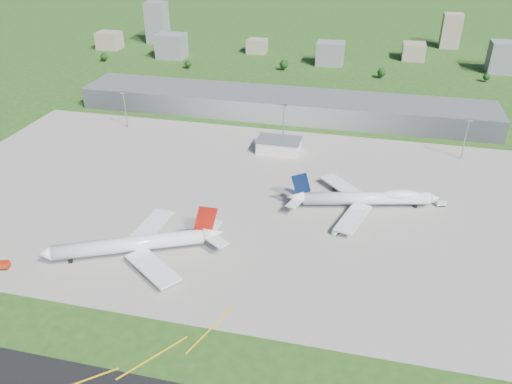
% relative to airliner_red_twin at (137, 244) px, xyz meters
% --- Properties ---
extents(ground, '(1400.00, 1400.00, 0.00)m').
position_rel_airliner_red_twin_xyz_m(ground, '(29.86, 169.69, -5.74)').
color(ground, '#244A17').
rests_on(ground, ground).
extents(apron, '(360.00, 190.00, 0.08)m').
position_rel_airliner_red_twin_xyz_m(apron, '(39.86, 59.69, -5.70)').
color(apron, gray).
rests_on(apron, ground).
extents(terminal, '(300.00, 42.00, 15.00)m').
position_rel_airliner_red_twin_xyz_m(terminal, '(29.86, 184.69, 1.76)').
color(terminal, gray).
rests_on(terminal, ground).
extents(ops_building, '(26.00, 16.00, 8.00)m').
position_rel_airliner_red_twin_xyz_m(ops_building, '(39.86, 119.69, -1.74)').
color(ops_building, silver).
rests_on(ops_building, ground).
extents(mast_west, '(3.50, 2.00, 25.90)m').
position_rel_airliner_red_twin_xyz_m(mast_west, '(-70.14, 134.69, 11.97)').
color(mast_west, gray).
rests_on(mast_west, ground).
extents(mast_center, '(3.50, 2.00, 25.90)m').
position_rel_airliner_red_twin_xyz_m(mast_center, '(39.86, 134.69, 11.97)').
color(mast_center, gray).
rests_on(mast_center, ground).
extents(mast_east, '(3.50, 2.00, 25.90)m').
position_rel_airliner_red_twin_xyz_m(mast_east, '(149.86, 134.69, 11.97)').
color(mast_east, gray).
rests_on(mast_east, ground).
extents(airliner_red_twin, '(73.88, 55.62, 21.55)m').
position_rel_airliner_red_twin_xyz_m(airliner_red_twin, '(0.00, 0.00, 0.00)').
color(airliner_red_twin, white).
rests_on(airliner_red_twin, ground).
extents(airliner_blue_quad, '(76.09, 58.72, 20.09)m').
position_rel_airliner_red_twin_xyz_m(airliner_blue_quad, '(95.62, 63.38, -0.16)').
color(airliner_blue_quad, white).
rests_on(airliner_blue_quad, ground).
extents(fire_truck, '(8.08, 4.96, 3.38)m').
position_rel_airliner_red_twin_xyz_m(fire_truck, '(-52.31, -22.27, -4.05)').
color(fire_truck, '#AD240C').
rests_on(fire_truck, ground).
extents(tug_yellow, '(3.45, 3.69, 1.64)m').
position_rel_airliner_red_twin_xyz_m(tug_yellow, '(-4.46, 8.08, -4.87)').
color(tug_yellow, yellow).
rests_on(tug_yellow, ground).
extents(van_white_near, '(3.86, 5.17, 2.43)m').
position_rel_airliner_red_twin_xyz_m(van_white_near, '(83.38, 36.04, -4.51)').
color(van_white_near, white).
rests_on(van_white_near, ground).
extents(van_white_far, '(5.46, 3.79, 2.56)m').
position_rel_airliner_red_twin_xyz_m(van_white_far, '(133.33, 73.97, -4.45)').
color(van_white_far, silver).
rests_on(van_white_far, ground).
extents(bldg_far_w, '(24.00, 20.00, 18.00)m').
position_rel_airliner_red_twin_xyz_m(bldg_far_w, '(-190.14, 339.69, 3.26)').
color(bldg_far_w, gray).
rests_on(bldg_far_w, ground).
extents(bldg_w, '(28.00, 22.00, 24.00)m').
position_rel_airliner_red_twin_xyz_m(bldg_w, '(-110.14, 319.69, 6.26)').
color(bldg_w, slate).
rests_on(bldg_w, ground).
extents(bldg_cw, '(20.00, 18.00, 14.00)m').
position_rel_airliner_red_twin_xyz_m(bldg_cw, '(-30.14, 359.69, 1.26)').
color(bldg_cw, gray).
rests_on(bldg_cw, ground).
extents(bldg_c, '(26.00, 20.00, 22.00)m').
position_rel_airliner_red_twin_xyz_m(bldg_c, '(49.86, 329.69, 5.26)').
color(bldg_c, slate).
rests_on(bldg_c, ground).
extents(bldg_ce, '(22.00, 24.00, 16.00)m').
position_rel_airliner_red_twin_xyz_m(bldg_ce, '(129.86, 369.69, 2.26)').
color(bldg_ce, gray).
rests_on(bldg_ce, ground).
extents(bldg_e, '(30.00, 22.00, 28.00)m').
position_rel_airliner_red_twin_xyz_m(bldg_e, '(209.86, 339.69, 8.26)').
color(bldg_e, slate).
rests_on(bldg_e, ground).
extents(bldg_tall_w, '(22.00, 20.00, 44.00)m').
position_rel_airliner_red_twin_xyz_m(bldg_tall_w, '(-150.14, 379.69, 16.26)').
color(bldg_tall_w, slate).
rests_on(bldg_tall_w, ground).
extents(bldg_tall_e, '(20.00, 18.00, 36.00)m').
position_rel_airliner_red_twin_xyz_m(bldg_tall_e, '(169.86, 429.69, 12.26)').
color(bldg_tall_e, gray).
rests_on(bldg_tall_e, ground).
extents(tree_far_w, '(7.20, 7.20, 8.80)m').
position_rel_airliner_red_twin_xyz_m(tree_far_w, '(-170.14, 289.69, -0.55)').
color(tree_far_w, '#382314').
rests_on(tree_far_w, ground).
extents(tree_w, '(6.75, 6.75, 8.25)m').
position_rel_airliner_red_twin_xyz_m(tree_w, '(-80.14, 284.69, -0.88)').
color(tree_w, '#382314').
rests_on(tree_w, ground).
extents(tree_c, '(8.10, 8.10, 9.90)m').
position_rel_airliner_red_twin_xyz_m(tree_c, '(9.86, 299.69, 0.10)').
color(tree_c, '#382314').
rests_on(tree_c, ground).
extents(tree_e, '(7.65, 7.65, 9.35)m').
position_rel_airliner_red_twin_xyz_m(tree_e, '(99.86, 294.69, -0.23)').
color(tree_e, '#382314').
rests_on(tree_e, ground).
extents(tree_far_e, '(6.30, 6.30, 7.70)m').
position_rel_airliner_red_twin_xyz_m(tree_far_e, '(189.86, 304.69, -1.21)').
color(tree_far_e, '#382314').
rests_on(tree_far_e, ground).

